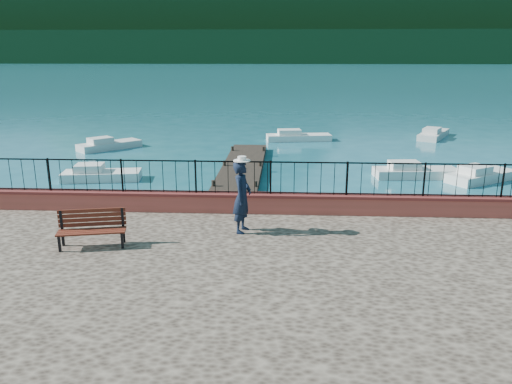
# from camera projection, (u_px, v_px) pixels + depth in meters

# --- Properties ---
(ground) EXTENTS (2000.00, 2000.00, 0.00)m
(ground) POSITION_uv_depth(u_px,v_px,m) (278.00, 311.00, 11.53)
(ground) COLOR #19596B
(ground) RESTS_ON ground
(parapet) EXTENTS (28.00, 0.46, 0.58)m
(parapet) POSITION_uv_depth(u_px,v_px,m) (281.00, 203.00, 14.68)
(parapet) COLOR #B44941
(parapet) RESTS_ON promenade
(railing) EXTENTS (27.00, 0.05, 0.95)m
(railing) POSITION_uv_depth(u_px,v_px,m) (281.00, 178.00, 14.48)
(railing) COLOR black
(railing) RESTS_ON parapet
(dock) EXTENTS (2.00, 16.00, 0.30)m
(dock) POSITION_uv_depth(u_px,v_px,m) (239.00, 178.00, 23.13)
(dock) COLOR #2D231C
(dock) RESTS_ON ground
(far_forest) EXTENTS (900.00, 60.00, 18.00)m
(far_forest) POSITION_uv_depth(u_px,v_px,m) (285.00, 47.00, 297.60)
(far_forest) COLOR black
(far_forest) RESTS_ON ground
(foothills) EXTENTS (900.00, 120.00, 44.00)m
(foothills) POSITION_uv_depth(u_px,v_px,m) (285.00, 29.00, 351.81)
(foothills) COLOR black
(foothills) RESTS_ON ground
(companion_hill) EXTENTS (448.00, 384.00, 180.00)m
(companion_hill) POSITION_uv_depth(u_px,v_px,m) (488.00, 59.00, 538.26)
(companion_hill) COLOR #142D23
(companion_hill) RESTS_ON ground
(park_bench) EXTENTS (1.68, 0.85, 0.89)m
(park_bench) POSITION_uv_depth(u_px,v_px,m) (92.00, 236.00, 12.12)
(park_bench) COLOR black
(park_bench) RESTS_ON promenade
(person) EXTENTS (0.60, 0.78, 1.91)m
(person) POSITION_uv_depth(u_px,v_px,m) (242.00, 197.00, 12.95)
(person) COLOR black
(person) RESTS_ON promenade
(hat) EXTENTS (0.44, 0.44, 0.12)m
(hat) POSITION_uv_depth(u_px,v_px,m) (242.00, 159.00, 12.68)
(hat) COLOR white
(hat) RESTS_ON person
(boat_0) EXTENTS (3.70, 1.81, 0.80)m
(boat_0) POSITION_uv_depth(u_px,v_px,m) (102.00, 172.00, 23.32)
(boat_0) COLOR white
(boat_0) RESTS_ON ground
(boat_1) EXTENTS (4.05, 1.64, 0.80)m
(boat_1) POSITION_uv_depth(u_px,v_px,m) (416.00, 169.00, 23.86)
(boat_1) COLOR silver
(boat_1) RESTS_ON ground
(boat_2) EXTENTS (3.75, 3.05, 0.80)m
(boat_2) POSITION_uv_depth(u_px,v_px,m) (482.00, 172.00, 23.19)
(boat_2) COLOR silver
(boat_2) RESTS_ON ground
(boat_3) EXTENTS (3.61, 3.65, 0.80)m
(boat_3) POSITION_uv_depth(u_px,v_px,m) (109.00, 143.00, 30.95)
(boat_3) COLOR silver
(boat_3) RESTS_ON ground
(boat_4) EXTENTS (4.47, 1.91, 0.80)m
(boat_4) POSITION_uv_depth(u_px,v_px,m) (299.00, 135.00, 33.86)
(boat_4) COLOR silver
(boat_4) RESTS_ON ground
(boat_5) EXTENTS (3.17, 4.44, 0.80)m
(boat_5) POSITION_uv_depth(u_px,v_px,m) (434.00, 132.00, 35.07)
(boat_5) COLOR silver
(boat_5) RESTS_ON ground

